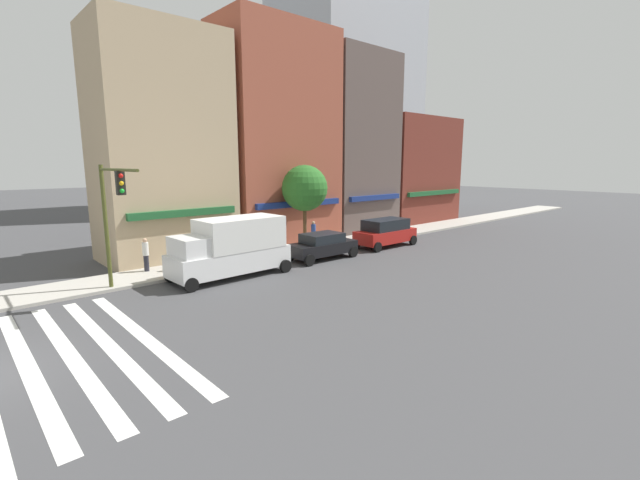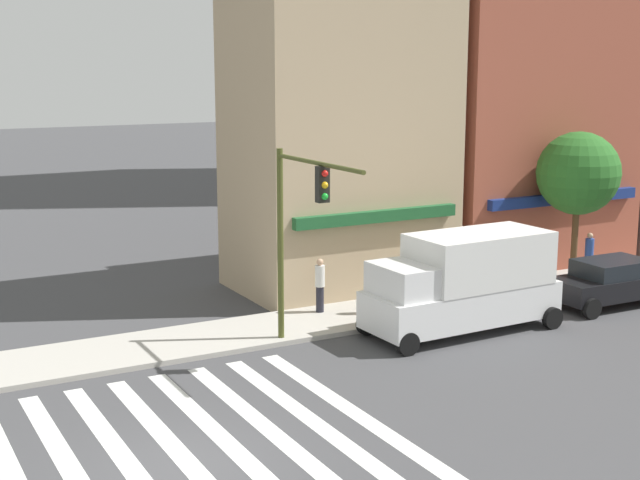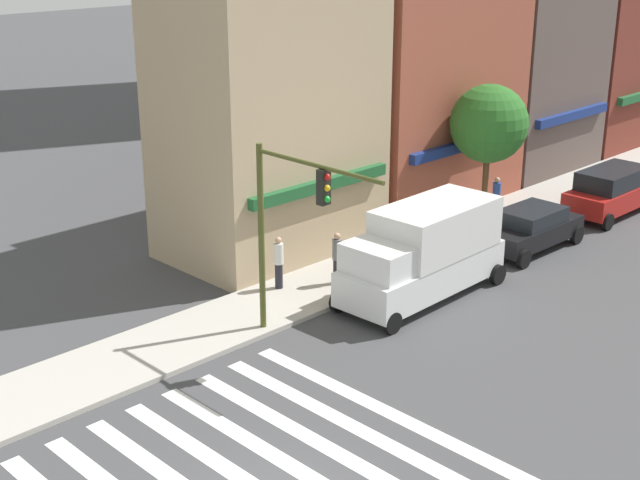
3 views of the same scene
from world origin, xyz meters
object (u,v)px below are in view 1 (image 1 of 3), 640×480
Objects in this scene: pedestrian_grey_coat at (184,253)px; pedestrian_white_shirt at (146,254)px; box_truck_white at (231,247)px; fire_hydrant at (182,265)px; suv_red at (385,232)px; pedestrian_blue_shirt at (313,234)px; sedan_black at (322,245)px; street_tree at (305,188)px; traffic_signal at (112,207)px.

pedestrian_grey_coat and pedestrian_white_shirt have the same top height.
box_truck_white reaches higher than fire_hydrant.
suv_red reaches higher than pedestrian_blue_shirt.
pedestrian_grey_coat is 1.04m from fire_hydrant.
sedan_black is 0.80× the size of street_tree.
fire_hydrant is (1.15, -1.86, -0.46)m from pedestrian_white_shirt.
suv_red is at bearing 161.16° from pedestrian_blue_shirt.
pedestrian_blue_shirt is (7.85, 2.67, -0.51)m from box_truck_white.
suv_red is at bearing -6.85° from fire_hydrant.
sedan_black is at bearing -1.62° from box_truck_white.
street_tree is (0.96, 2.80, 3.31)m from sedan_black.
box_truck_white is 8.15m from street_tree.
pedestrian_blue_shirt reaches higher than fire_hydrant.
traffic_signal is 17.86m from suv_red.
box_truck_white is 1.13× the size of street_tree.
pedestrian_blue_shirt is 2.10× the size of fire_hydrant.
fire_hydrant is (3.45, 1.12, -3.33)m from traffic_signal.
traffic_signal is 12.05m from sedan_black.
pedestrian_blue_shirt is at bearing 60.06° from sedan_black.
traffic_signal is 3.24× the size of pedestrian_white_shirt.
pedestrian_blue_shirt is 10.96m from pedestrian_white_shirt.
pedestrian_grey_coat reaches higher than sedan_black.
box_truck_white is 1.41× the size of sedan_black.
suv_red is at bearing -29.15° from street_tree.
suv_red is 2.66× the size of pedestrian_grey_coat.
pedestrian_white_shirt is at bearing 52.21° from traffic_signal.
pedestrian_blue_shirt is 9.84m from fire_hydrant.
fire_hydrant is at bearing 164.67° from pedestrian_white_shirt.
pedestrian_blue_shirt is (13.23, 2.09, -2.87)m from traffic_signal.
box_truck_white is at bearing 173.80° from pedestrian_white_shirt.
pedestrian_blue_shirt and pedestrian_white_shirt have the same top height.
pedestrian_grey_coat is at bearing 58.28° from fire_hydrant.
sedan_black is 5.26× the size of fire_hydrant.
box_truck_white is 8.31m from pedestrian_blue_shirt.
traffic_signal is at bearing 21.45° from pedestrian_blue_shirt.
sedan_black is at bearing -108.93° from street_tree.
sedan_black is at bearing -179.71° from suv_red.
street_tree is at bearing 151.14° from suv_red.
street_tree reaches higher than suv_red.
suv_red is at bearing -1.88° from traffic_signal.
pedestrian_grey_coat is (-9.29, -0.17, 0.00)m from pedestrian_blue_shirt.
traffic_signal reaches higher than pedestrian_grey_coat.
pedestrian_white_shirt reaches higher than fire_hydrant.
street_tree is at bearing -129.63° from pedestrian_grey_coat.
traffic_signal reaches higher than pedestrian_blue_shirt.
pedestrian_white_shirt is 2.23m from fire_hydrant.
suv_red reaches higher than pedestrian_grey_coat.
pedestrian_white_shirt is at bearing 160.17° from sedan_black.
street_tree reaches higher than sedan_black.
street_tree is (12.59, 2.22, 0.20)m from traffic_signal.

